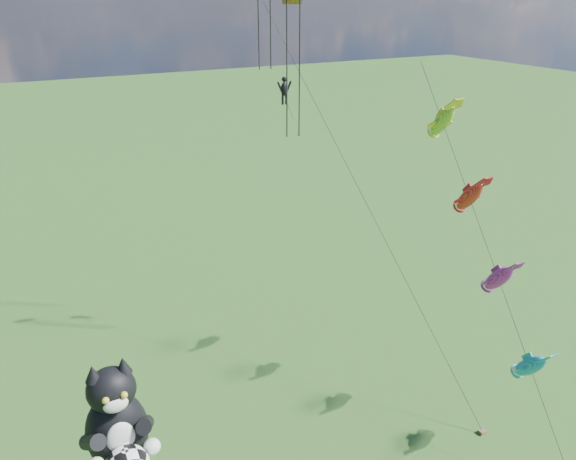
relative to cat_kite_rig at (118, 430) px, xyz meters
name	(u,v)px	position (x,y,z in m)	size (l,w,h in m)	color
cat_kite_rig	(118,430)	(0.00, 0.00, 0.00)	(2.86, 4.17, 11.21)	brown
fish_windsock_rig	(484,238)	(19.97, 2.78, 2.29)	(1.63, 15.93, 19.04)	brown
parafoil_rig	(288,68)	(13.99, 13.82, 10.17)	(6.28, 16.65, 25.91)	brown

